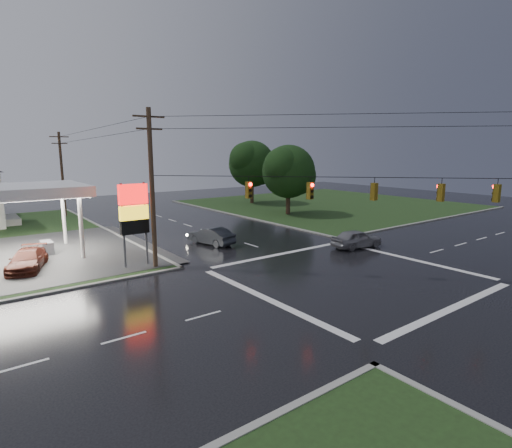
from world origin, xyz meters
TOP-DOWN VIEW (x-y plane):
  - ground at (0.00, 0.00)m, footprint 120.00×120.00m
  - grass_ne at (26.00, 26.00)m, footprint 36.00×36.00m
  - pylon_sign at (-10.50, 10.50)m, footprint 2.00×0.35m
  - utility_pole_nw at (-9.50, 9.50)m, footprint 2.20×0.32m
  - utility_pole_n at (-9.50, 38.00)m, footprint 2.20×0.32m
  - traffic_signals at (0.02, -0.02)m, footprint 26.87×26.87m
  - tree_ne_near at (14.14, 21.99)m, footprint 7.99×6.80m
  - tree_ne_far at (17.15, 33.99)m, footprint 8.46×7.20m
  - car_north at (-2.67, 13.34)m, footprint 2.65×4.87m
  - car_crossing at (6.65, 4.81)m, footprint 4.82×2.48m
  - car_pump at (-16.83, 14.25)m, footprint 3.56×5.29m

SIDE VIEW (x-z plane):
  - ground at x=0.00m, z-range 0.00..0.00m
  - grass_ne at x=26.00m, z-range 0.00..0.08m
  - car_pump at x=-16.83m, z-range 0.00..1.42m
  - car_north at x=-2.67m, z-range 0.00..1.52m
  - car_crossing at x=6.65m, z-range 0.00..1.57m
  - pylon_sign at x=-10.50m, z-range 1.01..7.01m
  - utility_pole_n at x=-9.50m, z-range 0.22..10.72m
  - tree_ne_near at x=14.14m, z-range 1.07..10.05m
  - utility_pole_nw at x=-9.50m, z-range 0.22..11.22m
  - tree_ne_far at x=17.15m, z-range 1.28..11.08m
  - traffic_signals at x=0.02m, z-range 5.75..7.22m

